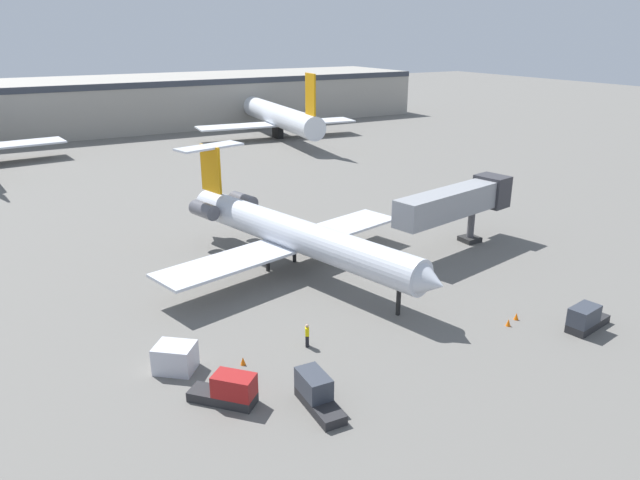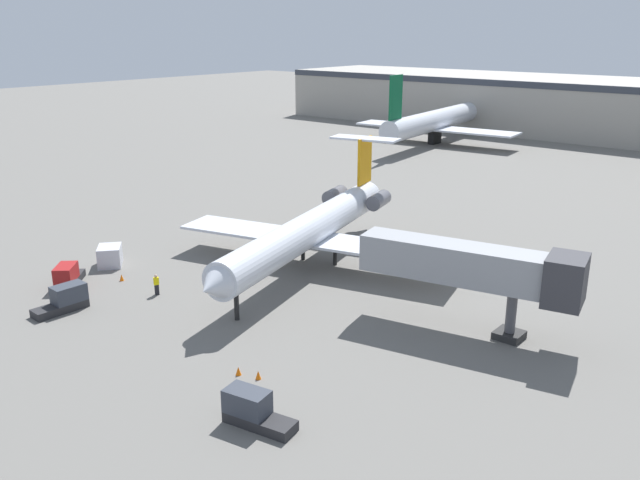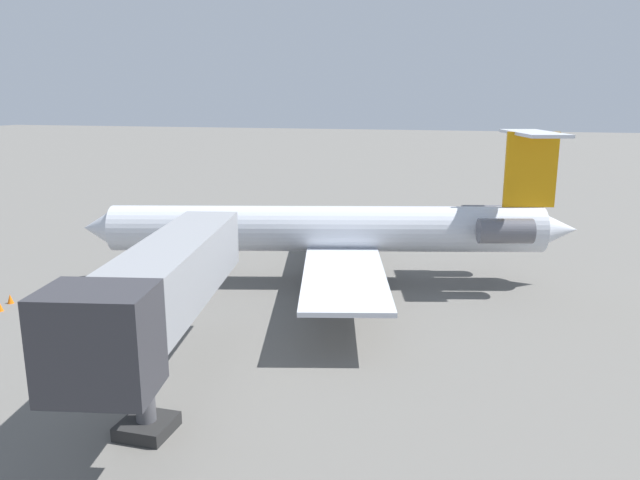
% 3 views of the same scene
% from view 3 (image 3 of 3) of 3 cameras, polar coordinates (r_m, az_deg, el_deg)
% --- Properties ---
extents(ground_plane, '(400.00, 400.00, 0.10)m').
position_cam_3_polar(ground_plane, '(38.99, 1.73, -4.41)').
color(ground_plane, '#66635E').
extents(regional_jet, '(25.86, 31.15, 9.72)m').
position_cam_3_polar(regional_jet, '(38.73, 1.82, 1.10)').
color(regional_jet, silver).
rests_on(regional_jet, ground_plane).
extents(jet_bridge, '(15.35, 5.84, 6.41)m').
position_cam_3_polar(jet_bridge, '(23.67, -14.88, -4.50)').
color(jet_bridge, gray).
rests_on(jet_bridge, ground_plane).
extents(ground_crew_marshaller, '(0.41, 0.47, 1.69)m').
position_cam_3_polar(ground_crew_marshaller, '(48.57, -11.69, -0.04)').
color(ground_crew_marshaller, black).
rests_on(ground_crew_marshaller, ground_plane).
extents(baggage_tug_lead, '(1.57, 4.06, 1.90)m').
position_cam_3_polar(baggage_tug_lead, '(53.94, -16.27, 0.99)').
color(baggage_tug_lead, '#262628').
rests_on(baggage_tug_lead, ground_plane).
extents(baggage_tug_spare, '(3.75, 3.88, 1.90)m').
position_cam_3_polar(baggage_tug_spare, '(56.29, -11.64, 1.74)').
color(baggage_tug_spare, '#262628').
rests_on(baggage_tug_spare, ground_plane).
extents(cargo_container_uld, '(3.13, 3.06, 1.78)m').
position_cam_3_polar(cargo_container_uld, '(55.72, -6.25, 1.87)').
color(cargo_container_uld, silver).
rests_on(cargo_container_uld, ground_plane).
extents(traffic_cone_near, '(0.36, 0.36, 0.55)m').
position_cam_3_polar(traffic_cone_near, '(38.86, -27.86, -5.54)').
color(traffic_cone_near, orange).
rests_on(traffic_cone_near, ground_plane).
extents(traffic_cone_mid, '(0.36, 0.36, 0.55)m').
position_cam_3_polar(traffic_cone_mid, '(52.88, -9.37, 0.48)').
color(traffic_cone_mid, orange).
rests_on(traffic_cone_mid, ground_plane).
extents(traffic_cone_far, '(0.36, 0.36, 0.55)m').
position_cam_3_polar(traffic_cone_far, '(40.02, -27.07, -4.94)').
color(traffic_cone_far, orange).
rests_on(traffic_cone_far, ground_plane).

